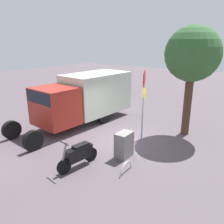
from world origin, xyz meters
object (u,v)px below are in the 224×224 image
Objects in this scene: box_truck_near at (84,96)px; motorcycle at (79,154)px; stop_sign at (143,94)px; bike_rack_hoop at (126,172)px; utility_cabinet at (124,145)px; street_tree at (192,55)px.

motorcycle is (3.78, 3.23, -1.03)m from box_truck_near.
stop_sign is (-3.63, 0.63, 1.69)m from motorcycle.
box_truck_near is at bearing -122.17° from bike_rack_hoop.
stop_sign is at bearing 177.52° from motorcycle.
motorcycle is at bearing -9.80° from stop_sign.
utility_cabinet is at bearing 66.68° from box_truck_near.
utility_cabinet is at bearing -142.53° from bike_rack_hoop.
utility_cabinet is at bearing 158.85° from motorcycle.
motorcycle is 1.73× the size of utility_cabinet.
utility_cabinet is at bearing 8.01° from stop_sign.
box_truck_near is at bearing -71.57° from street_tree.
bike_rack_hoop is (4.82, -0.43, -3.91)m from street_tree.
box_truck_near is 6.05m from street_tree.
bike_rack_hoop is at bearing 37.47° from utility_cabinet.
utility_cabinet is (-1.67, 0.90, 0.00)m from motorcycle.
box_truck_near is 2.26× the size of stop_sign.
motorcycle is at bearing -28.47° from utility_cabinet.
box_truck_near reaches higher than utility_cabinet.
stop_sign is 2.93m from street_tree.
stop_sign is 2.60m from utility_cabinet.
street_tree is 6.22m from bike_rack_hoop.
stop_sign is 3.16× the size of utility_cabinet.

